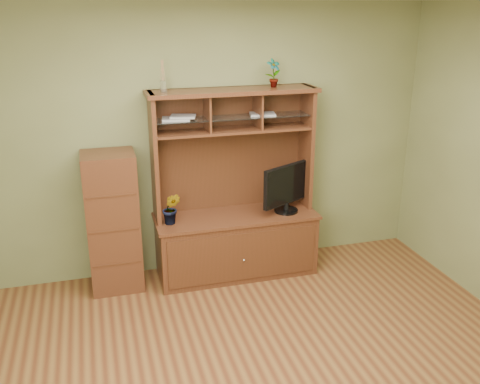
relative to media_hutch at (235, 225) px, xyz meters
name	(u,v)px	position (x,y,z in m)	size (l,w,h in m)	color
room	(280,212)	(-0.16, -1.73, 0.83)	(4.54, 4.04, 2.74)	#552B18
media_hutch	(235,225)	(0.00, 0.00, 0.00)	(1.66, 0.61, 1.90)	#442113
monitor	(287,187)	(0.52, -0.08, 0.39)	(0.58, 0.33, 0.50)	black
orchid_plant	(171,209)	(-0.66, -0.08, 0.29)	(0.17, 0.14, 0.32)	#21541C
top_plant	(274,73)	(0.41, 0.08, 1.51)	(0.14, 0.10, 0.27)	#2C6623
reed_diffuser	(163,79)	(-0.66, 0.08, 1.49)	(0.06, 0.06, 0.29)	silver
magazines	(207,116)	(-0.26, 0.08, 1.13)	(1.14, 0.24, 0.04)	#A5A5A9
side_cabinet	(113,222)	(-1.21, 0.03, 0.16)	(0.49, 0.45, 1.37)	#442113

